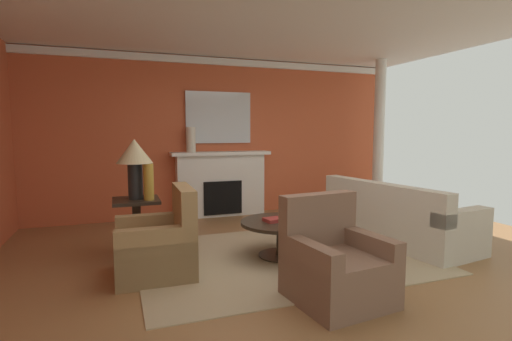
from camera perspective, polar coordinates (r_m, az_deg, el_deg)
name	(u,v)px	position (r m, az deg, el deg)	size (l,w,h in m)	color
ground_plane	(283,265)	(4.63, 4.00, -13.69)	(8.51, 8.51, 0.00)	olive
wall_fireplace	(218,137)	(7.19, -5.69, 4.93)	(7.15, 0.12, 2.87)	#C65633
ceiling_panel	(274,14)	(4.83, 2.70, 22.08)	(7.15, 6.46, 0.06)	white
crown_moulding	(218,62)	(7.22, -5.64, 15.72)	(7.15, 0.08, 0.12)	white
area_rug	(281,256)	(4.89, 3.73, -12.52)	(3.41, 2.54, 0.01)	tan
fireplace	(221,185)	(7.06, -5.16, -2.22)	(1.80, 0.35, 1.18)	white
mantel_mirror	(219,118)	(7.11, -5.51, 7.79)	(1.20, 0.04, 0.93)	silver
sofa	(396,221)	(5.77, 19.95, -6.99)	(1.19, 2.21, 0.85)	beige
armchair_near_window	(159,247)	(4.35, -14.16, -10.89)	(0.82, 0.82, 0.95)	#9E7A4C
armchair_facing_fireplace	(336,267)	(3.71, 11.68, -13.83)	(0.89, 0.89, 0.95)	brown
coffee_table	(281,230)	(4.80, 3.76, -8.78)	(1.00, 1.00, 0.45)	#2D2319
side_table	(137,223)	(5.12, -17.21, -7.36)	(0.56, 0.56, 0.70)	#2D2319
table_lamp	(135,157)	(5.00, -17.50, 1.89)	(0.44, 0.44, 0.75)	black
vase_mantel_left	(191,140)	(6.82, -9.60, 4.51)	(0.16, 0.16, 0.44)	beige
vase_on_side_table	(149,182)	(4.92, -15.58, -1.64)	(0.12, 0.12, 0.45)	#B7892D
book_red_cover	(273,220)	(4.73, 2.60, -7.29)	(0.21, 0.20, 0.04)	maroon
column_white	(379,137)	(7.70, 17.68, 4.74)	(0.20, 0.20, 2.87)	white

